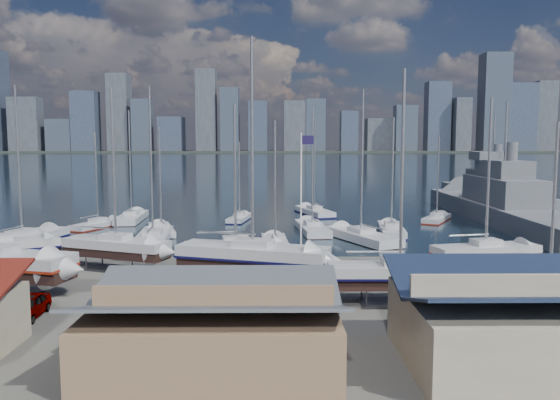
{
  "coord_description": "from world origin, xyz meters",
  "views": [
    {
      "loc": [
        2.98,
        -52.01,
        11.01
      ],
      "look_at": [
        3.59,
        8.0,
        4.71
      ],
      "focal_mm": 35.0,
      "sensor_mm": 36.0,
      "label": 1
    }
  ],
  "objects_px": {
    "naval_ship_west": "(492,192)",
    "car_a": "(28,306)",
    "naval_ship_east": "(502,210)",
    "flagpole": "(302,195)"
  },
  "relations": [
    {
      "from": "naval_ship_west",
      "to": "flagpole",
      "type": "bearing_deg",
      "value": 146.27
    },
    {
      "from": "naval_ship_east",
      "to": "flagpole",
      "type": "distance_m",
      "value": 43.76
    },
    {
      "from": "naval_ship_east",
      "to": "naval_ship_west",
      "type": "bearing_deg",
      "value": -17.79
    },
    {
      "from": "naval_ship_west",
      "to": "flagpole",
      "type": "height_order",
      "value": "naval_ship_west"
    },
    {
      "from": "naval_ship_east",
      "to": "flagpole",
      "type": "relative_size",
      "value": 4.01
    },
    {
      "from": "naval_ship_east",
      "to": "flagpole",
      "type": "height_order",
      "value": "naval_ship_east"
    },
    {
      "from": "naval_ship_west",
      "to": "car_a",
      "type": "height_order",
      "value": "naval_ship_west"
    },
    {
      "from": "car_a",
      "to": "flagpole",
      "type": "xyz_separation_m",
      "value": [
        17.81,
        10.0,
        6.08
      ]
    },
    {
      "from": "naval_ship_west",
      "to": "flagpole",
      "type": "relative_size",
      "value": 3.45
    },
    {
      "from": "car_a",
      "to": "flagpole",
      "type": "height_order",
      "value": "flagpole"
    }
  ]
}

